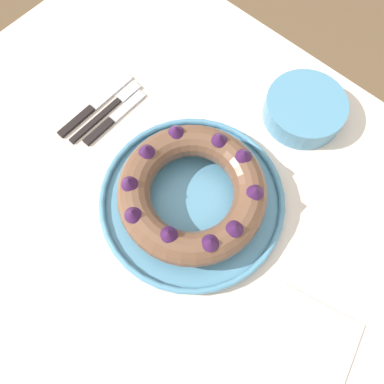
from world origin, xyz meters
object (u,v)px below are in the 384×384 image
Objects in this scene: fork at (110,108)px; cake_knife at (111,121)px; serving_knife at (91,109)px; side_bowl at (304,109)px; serving_dish at (192,200)px; bundt_cake at (192,192)px; napkin at (314,330)px.

fork is 1.15× the size of cake_knife.
side_bowl is at bearing 37.85° from serving_knife.
fork is (-0.27, 0.04, -0.01)m from serving_dish.
bundt_cake is at bearing -105.33° from serving_dish.
fork is 0.03m from cake_knife.
cake_knife reaches higher than fork.
cake_knife is (-0.25, 0.02, -0.01)m from serving_dish.
fork is at bearing 138.62° from cake_knife.
side_bowl reaches higher than fork.
cake_knife is 0.40m from side_bowl.
serving_dish is 2.13× the size of side_bowl.
bundt_cake reaches higher than napkin.
fork is at bearing 43.70° from serving_knife.
serving_knife is 1.22× the size of cake_knife.
serving_dish is 0.31m from napkin.
fork is 0.41m from side_bowl.
fork is at bearing -140.71° from side_bowl.
cake_knife is at bearing -36.21° from fork.
fork is 0.04m from serving_knife.
napkin is at bearing -6.52° from serving_knife.
serving_knife is at bearing -140.13° from side_bowl.
serving_knife is 0.45m from side_bowl.
fork is 0.59m from napkin.
serving_dish reaches higher than napkin.
side_bowl is 0.43m from napkin.
bundt_cake is at bearing 173.58° from napkin.
serving_knife is at bearing 177.49° from serving_dish.
serving_knife is 0.61m from napkin.
bundt_cake is at bearing -4.53° from serving_knife.
napkin is at bearing -6.42° from bundt_cake.
serving_dish reaches higher than cake_knife.
serving_dish is 0.25m from cake_knife.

